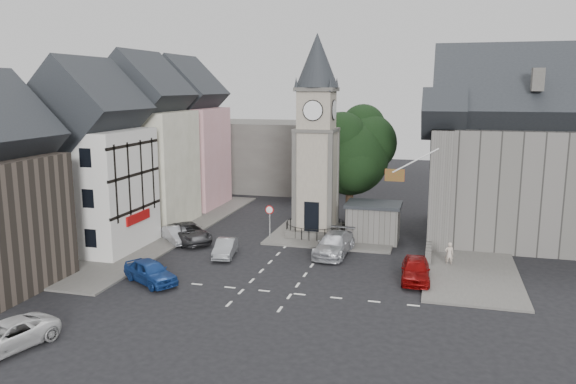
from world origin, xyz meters
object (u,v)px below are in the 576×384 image
(car_west_blue, at_px, (150,272))
(pedestrian, at_px, (449,254))
(car_east_red, at_px, (416,269))
(clock_tower, at_px, (316,137))
(stone_shelter, at_px, (373,222))

(car_west_blue, relative_size, pedestrian, 2.60)
(car_east_red, distance_m, pedestrian, 4.24)
(clock_tower, distance_m, car_east_red, 14.57)
(pedestrian, bearing_deg, stone_shelter, -51.81)
(clock_tower, bearing_deg, car_east_red, -47.42)
(car_west_blue, xyz_separation_m, car_east_red, (16.00, 4.74, 0.01))
(car_west_blue, bearing_deg, pedestrian, -34.18)
(car_east_red, relative_size, pedestrian, 2.64)
(stone_shelter, xyz_separation_m, pedestrian, (5.78, -5.07, -0.72))
(clock_tower, relative_size, pedestrian, 9.77)
(stone_shelter, distance_m, car_west_blue, 18.28)
(car_east_red, height_order, pedestrian, pedestrian)
(clock_tower, height_order, stone_shelter, clock_tower)
(car_east_red, bearing_deg, stone_shelter, 110.24)
(car_west_blue, distance_m, pedestrian, 19.95)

